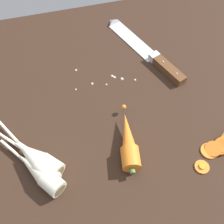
# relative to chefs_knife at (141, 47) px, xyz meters

# --- Properties ---
(ground_plane) EXTENTS (1.20, 0.90, 0.04)m
(ground_plane) POSITION_rel_chefs_knife_xyz_m (-0.15, -0.19, -0.03)
(ground_plane) COLOR #332116
(chefs_knife) EXTENTS (0.15, 0.34, 0.04)m
(chefs_knife) POSITION_rel_chefs_knife_xyz_m (0.00, 0.00, 0.00)
(chefs_knife) COLOR silver
(chefs_knife) RESTS_ON ground_plane
(whole_carrot) EXTENTS (0.07, 0.18, 0.04)m
(whole_carrot) POSITION_rel_chefs_knife_xyz_m (-0.14, -0.31, 0.01)
(whole_carrot) COLOR orange
(whole_carrot) RESTS_ON ground_plane
(parsnip_front) EXTENTS (0.13, 0.20, 0.04)m
(parsnip_front) POSITION_rel_chefs_knife_xyz_m (-0.35, -0.29, 0.01)
(parsnip_front) COLOR silver
(parsnip_front) RESTS_ON ground_plane
(parsnip_mid_left) EXTENTS (0.13, 0.17, 0.04)m
(parsnip_mid_left) POSITION_rel_chefs_knife_xyz_m (-0.35, -0.33, 0.01)
(parsnip_mid_left) COLOR silver
(parsnip_mid_left) RESTS_ON ground_plane
(parsnip_mid_right) EXTENTS (0.16, 0.17, 0.04)m
(parsnip_mid_right) POSITION_rel_chefs_knife_xyz_m (-0.35, -0.29, 0.01)
(parsnip_mid_right) COLOR silver
(parsnip_mid_right) RESTS_ON ground_plane
(carrot_slice_stray_near) EXTENTS (0.03, 0.03, 0.01)m
(carrot_slice_stray_near) POSITION_rel_chefs_knife_xyz_m (0.00, -0.40, -0.00)
(carrot_slice_stray_near) COLOR orange
(carrot_slice_stray_near) RESTS_ON ground_plane
(mince_crumbs) EXTENTS (0.17, 0.09, 0.01)m
(mince_crumbs) POSITION_rel_chefs_knife_xyz_m (-0.13, -0.09, -0.00)
(mince_crumbs) COLOR silver
(mince_crumbs) RESTS_ON ground_plane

